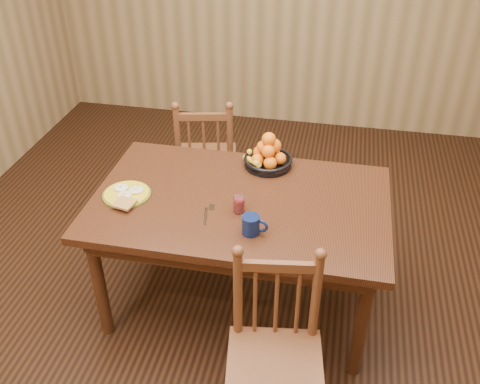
% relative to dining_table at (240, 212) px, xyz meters
% --- Properties ---
extents(room, '(4.52, 5.02, 2.72)m').
position_rel_dining_table_xyz_m(room, '(0.00, 0.00, 0.68)').
color(room, black).
rests_on(room, ground).
extents(dining_table, '(1.60, 1.00, 0.75)m').
position_rel_dining_table_xyz_m(dining_table, '(0.00, 0.00, 0.00)').
color(dining_table, black).
rests_on(dining_table, ground).
extents(chair_far, '(0.50, 0.49, 0.94)m').
position_rel_dining_table_xyz_m(chair_far, '(-0.42, 0.86, -0.21)').
color(chair_far, '#542F19').
rests_on(chair_far, ground).
extents(chair_near, '(0.48, 0.46, 0.94)m').
position_rel_dining_table_xyz_m(chair_near, '(0.31, -0.75, -0.21)').
color(chair_near, '#542F19').
rests_on(chair_near, ground).
extents(breakfast_plate, '(0.26, 0.30, 0.04)m').
position_rel_dining_table_xyz_m(breakfast_plate, '(-0.61, -0.09, 0.10)').
color(breakfast_plate, '#59601E').
rests_on(breakfast_plate, dining_table).
extents(fork, '(0.05, 0.18, 0.00)m').
position_rel_dining_table_xyz_m(fork, '(-0.14, -0.16, 0.09)').
color(fork, silver).
rests_on(fork, dining_table).
extents(spoon, '(0.05, 0.16, 0.01)m').
position_rel_dining_table_xyz_m(spoon, '(-0.67, -0.02, 0.09)').
color(spoon, silver).
rests_on(spoon, dining_table).
extents(coffee_mug, '(0.13, 0.09, 0.10)m').
position_rel_dining_table_xyz_m(coffee_mug, '(0.11, -0.27, 0.14)').
color(coffee_mug, '#0B173E').
rests_on(coffee_mug, dining_table).
extents(juice_glass, '(0.06, 0.06, 0.09)m').
position_rel_dining_table_xyz_m(juice_glass, '(0.02, -0.11, 0.13)').
color(juice_glass, silver).
rests_on(juice_glass, dining_table).
extents(fruit_bowl, '(0.29, 0.29, 0.22)m').
position_rel_dining_table_xyz_m(fruit_bowl, '(0.09, 0.38, 0.15)').
color(fruit_bowl, black).
rests_on(fruit_bowl, dining_table).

